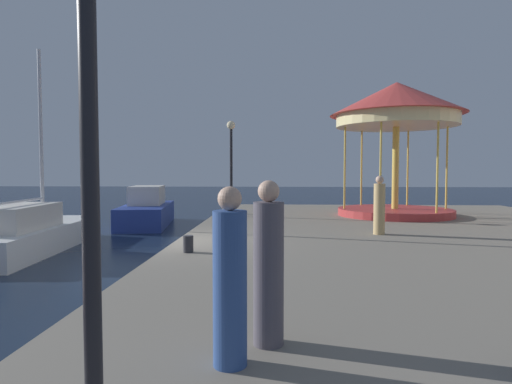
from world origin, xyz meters
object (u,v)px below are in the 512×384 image
at_px(bollard_center, 229,209).
at_px(person_by_the_water, 230,282).
at_px(lamp_post_mid_promenade, 231,151).
at_px(bollard_north, 188,244).
at_px(motorboat_blue, 147,211).
at_px(carousel, 396,116).
at_px(sailboat_white, 31,233).
at_px(lamp_post_near_edge, 87,40).
at_px(person_mid_promenade, 269,268).
at_px(person_far_corner, 379,207).

distance_m(bollard_center, person_by_the_water, 14.83).
xyz_separation_m(lamp_post_mid_promenade, bollard_center, (-0.21, 0.95, -2.58)).
height_order(lamp_post_mid_promenade, bollard_north, lamp_post_mid_promenade).
height_order(motorboat_blue, person_by_the_water, person_by_the_water).
bearing_deg(bollard_center, lamp_post_mid_promenade, -77.31).
xyz_separation_m(carousel, bollard_center, (-7.23, 0.36, -4.07)).
height_order(sailboat_white, person_by_the_water, sailboat_white).
relative_size(sailboat_white, bollard_north, 17.49).
bearing_deg(lamp_post_near_edge, person_mid_promenade, 59.08).
bearing_deg(motorboat_blue, lamp_post_near_edge, -73.66).
bearing_deg(motorboat_blue, carousel, -11.47).
bearing_deg(lamp_post_near_edge, lamp_post_mid_promenade, 92.75).
relative_size(motorboat_blue, bollard_center, 14.89).
distance_m(lamp_post_near_edge, bollard_north, 7.65).
relative_size(motorboat_blue, bollard_north, 14.89).
height_order(bollard_center, person_by_the_water, person_by_the_water).
xyz_separation_m(lamp_post_near_edge, lamp_post_mid_promenade, (-0.73, 15.15, -0.01)).
distance_m(sailboat_white, bollard_north, 7.29).
distance_m(motorboat_blue, person_mid_promenade, 17.44).
xyz_separation_m(motorboat_blue, bollard_north, (4.43, -10.94, 0.27)).
height_order(carousel, lamp_post_mid_promenade, carousel).
xyz_separation_m(motorboat_blue, person_far_corner, (9.63, -7.84, 0.90)).
distance_m(carousel, lamp_post_mid_promenade, 7.20).
bearing_deg(person_mid_promenade, carousel, 69.57).
distance_m(sailboat_white, carousel, 14.82).
relative_size(lamp_post_mid_promenade, bollard_center, 10.08).
xyz_separation_m(person_mid_promenade, person_by_the_water, (-0.37, -0.53, -0.02)).
height_order(motorboat_blue, lamp_post_mid_promenade, lamp_post_mid_promenade).
bearing_deg(bollard_center, lamp_post_near_edge, -86.65).
relative_size(sailboat_white, person_mid_promenade, 3.81).
distance_m(sailboat_white, person_far_corner, 11.44).
height_order(motorboat_blue, bollard_north, motorboat_blue).
relative_size(carousel, person_mid_promenade, 3.11).
bearing_deg(bollard_north, lamp_post_near_edge, -83.01).
bearing_deg(person_by_the_water, lamp_post_mid_promenade, 96.22).
relative_size(carousel, person_by_the_water, 3.19).
distance_m(carousel, person_far_corner, 6.76).
bearing_deg(lamp_post_near_edge, sailboat_white, 122.59).
height_order(bollard_north, person_by_the_water, person_by_the_water).
relative_size(lamp_post_near_edge, bollard_center, 10.11).
relative_size(sailboat_white, person_by_the_water, 3.92).
relative_size(motorboat_blue, lamp_post_mid_promenade, 1.48).
relative_size(lamp_post_near_edge, lamp_post_mid_promenade, 1.00).
distance_m(lamp_post_mid_promenade, bollard_north, 8.41).
bearing_deg(lamp_post_mid_promenade, carousel, 4.77).
distance_m(motorboat_blue, person_far_corner, 12.45).
bearing_deg(carousel, lamp_post_near_edge, -111.80).
height_order(sailboat_white, carousel, sailboat_white).
bearing_deg(bollard_center, person_mid_promenade, -81.64).
bearing_deg(person_far_corner, carousel, 70.31).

